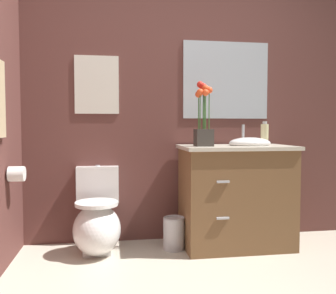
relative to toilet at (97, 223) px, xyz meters
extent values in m
cube|color=brown|center=(0.84, 0.30, 1.01)|extent=(3.98, 0.05, 2.50)
ellipsoid|color=white|center=(0.00, -0.05, -0.04)|extent=(0.38, 0.48, 0.40)
cube|color=white|center=(0.00, 0.00, -0.15)|extent=(0.22, 0.26, 0.18)
cube|color=white|center=(0.00, 0.24, 0.28)|extent=(0.36, 0.13, 0.32)
cylinder|color=white|center=(0.00, -0.07, 0.17)|extent=(0.34, 0.34, 0.03)
cylinder|color=#B7B7BC|center=(0.00, 0.24, 0.44)|extent=(0.04, 0.04, 0.02)
cube|color=brown|center=(1.17, -0.03, 0.17)|extent=(0.90, 0.52, 0.83)
cube|color=beige|center=(1.17, -0.03, 0.61)|extent=(0.94, 0.56, 0.03)
ellipsoid|color=white|center=(1.29, -0.03, 0.64)|extent=(0.36, 0.26, 0.10)
cylinder|color=#B7B7BC|center=(1.29, 0.13, 0.71)|extent=(0.02, 0.02, 0.18)
cube|color=#B7B7BC|center=(0.97, -0.30, 0.36)|extent=(0.10, 0.02, 0.02)
cube|color=#B7B7BC|center=(0.97, -0.30, 0.07)|extent=(0.10, 0.02, 0.02)
cube|color=#38332D|center=(0.87, -0.07, 0.69)|extent=(0.14, 0.14, 0.14)
cylinder|color=#386B2D|center=(0.91, -0.08, 0.92)|extent=(0.01, 0.01, 0.32)
sphere|color=#EA4C23|center=(0.91, -0.08, 1.08)|extent=(0.06, 0.06, 0.06)
cylinder|color=#386B2D|center=(0.88, -0.06, 0.91)|extent=(0.01, 0.01, 0.31)
sphere|color=red|center=(0.88, -0.06, 1.07)|extent=(0.06, 0.06, 0.06)
cylinder|color=#386B2D|center=(0.87, -0.05, 0.94)|extent=(0.01, 0.01, 0.35)
sphere|color=red|center=(0.87, -0.05, 1.11)|extent=(0.06, 0.06, 0.06)
cylinder|color=#386B2D|center=(0.85, -0.04, 0.94)|extent=(0.01, 0.01, 0.37)
sphere|color=red|center=(0.85, -0.04, 1.13)|extent=(0.06, 0.06, 0.06)
cylinder|color=#386B2D|center=(0.83, -0.07, 0.90)|extent=(0.01, 0.01, 0.28)
sphere|color=#EA4C23|center=(0.83, -0.07, 1.04)|extent=(0.06, 0.06, 0.06)
cylinder|color=#386B2D|center=(0.83, -0.09, 0.91)|extent=(0.01, 0.01, 0.30)
sphere|color=#EA4C23|center=(0.83, -0.09, 1.06)|extent=(0.06, 0.06, 0.06)
cylinder|color=#386B2D|center=(0.87, -0.11, 0.91)|extent=(0.01, 0.01, 0.29)
sphere|color=#EA4C23|center=(0.87, -0.11, 1.06)|extent=(0.06, 0.06, 0.06)
cylinder|color=#386B2D|center=(0.88, -0.08, 0.93)|extent=(0.01, 0.01, 0.33)
sphere|color=#EA4C23|center=(0.88, -0.08, 1.09)|extent=(0.06, 0.06, 0.06)
cylinder|color=beige|center=(1.46, 0.06, 0.71)|extent=(0.07, 0.07, 0.18)
cylinder|color=#B7B7BC|center=(1.46, 0.06, 0.82)|extent=(0.04, 0.04, 0.02)
cylinder|color=#B7B7BC|center=(0.63, -0.03, -0.11)|extent=(0.18, 0.18, 0.26)
torus|color=#B7B7BC|center=(0.63, -0.03, 0.02)|extent=(0.18, 0.18, 0.01)
cube|color=silver|center=(0.00, 0.27, 1.14)|extent=(0.38, 0.01, 0.50)
cube|color=#B2BCC6|center=(1.17, 0.27, 1.21)|extent=(0.80, 0.01, 0.70)
cylinder|color=white|center=(-0.57, -0.20, 0.44)|extent=(0.11, 0.11, 0.11)
camera|label=1|loc=(0.11, -2.98, 0.78)|focal=38.99mm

